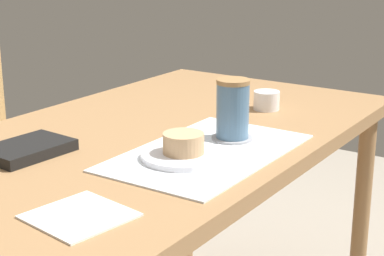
# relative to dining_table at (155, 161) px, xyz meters

# --- Properties ---
(dining_table) EXTENTS (1.32, 0.76, 0.72)m
(dining_table) POSITION_rel_dining_table_xyz_m (0.00, 0.00, 0.00)
(dining_table) COLOR #997047
(dining_table) RESTS_ON ground_plane
(placemat) EXTENTS (0.47, 0.28, 0.00)m
(placemat) POSITION_rel_dining_table_xyz_m (-0.07, -0.19, 0.08)
(placemat) COLOR white
(placemat) RESTS_ON dining_table
(pastry_plate) EXTENTS (0.18, 0.18, 0.01)m
(pastry_plate) POSITION_rel_dining_table_xyz_m (-0.13, -0.17, 0.09)
(pastry_plate) COLOR white
(pastry_plate) RESTS_ON placemat
(pastry) EXTENTS (0.09, 0.09, 0.04)m
(pastry) POSITION_rel_dining_table_xyz_m (-0.13, -0.17, 0.11)
(pastry) COLOR tan
(pastry) RESTS_ON pastry_plate
(coffee_coaster) EXTENTS (0.09, 0.09, 0.00)m
(coffee_coaster) POSITION_rel_dining_table_xyz_m (0.04, -0.19, 0.08)
(coffee_coaster) COLOR #99999E
(coffee_coaster) RESTS_ON placemat
(coffee_mug) EXTENTS (0.11, 0.08, 0.13)m
(coffee_mug) POSITION_rel_dining_table_xyz_m (0.04, -0.19, 0.15)
(coffee_mug) COLOR slate
(coffee_mug) RESTS_ON coffee_coaster
(paper_napkin) EXTENTS (0.17, 0.17, 0.00)m
(paper_napkin) POSITION_rel_dining_table_xyz_m (-0.46, -0.19, 0.08)
(paper_napkin) COLOR white
(paper_napkin) RESTS_ON dining_table
(sugar_bowl) EXTENTS (0.07, 0.07, 0.05)m
(sugar_bowl) POSITION_rel_dining_table_xyz_m (0.33, -0.13, 0.10)
(sugar_bowl) COLOR white
(sugar_bowl) RESTS_ON dining_table
(small_book) EXTENTS (0.19, 0.14, 0.02)m
(small_book) POSITION_rel_dining_table_xyz_m (-0.29, 0.12, 0.09)
(small_book) COLOR black
(small_book) RESTS_ON dining_table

